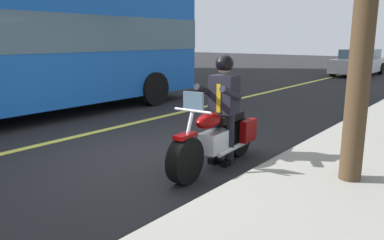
{
  "coord_description": "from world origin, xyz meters",
  "views": [
    {
      "loc": [
        4.38,
        4.5,
        1.98
      ],
      "look_at": [
        0.01,
        0.99,
        0.75
      ],
      "focal_mm": 34.94,
      "sensor_mm": 36.0,
      "label": 1
    }
  ],
  "objects_px": {
    "bus_near": "(11,43)",
    "rider_main": "(223,100)",
    "motorcycle_main": "(217,139)",
    "car_silver": "(359,63)"
  },
  "relations": [
    {
      "from": "car_silver",
      "to": "motorcycle_main",
      "type": "bearing_deg",
      "value": 8.53
    },
    {
      "from": "rider_main",
      "to": "motorcycle_main",
      "type": "bearing_deg",
      "value": 5.1
    },
    {
      "from": "rider_main",
      "to": "bus_near",
      "type": "bearing_deg",
      "value": -85.79
    },
    {
      "from": "rider_main",
      "to": "car_silver",
      "type": "bearing_deg",
      "value": -171.43
    },
    {
      "from": "rider_main",
      "to": "bus_near",
      "type": "relative_size",
      "value": 0.16
    },
    {
      "from": "motorcycle_main",
      "to": "bus_near",
      "type": "relative_size",
      "value": 0.2
    },
    {
      "from": "bus_near",
      "to": "car_silver",
      "type": "distance_m",
      "value": 17.79
    },
    {
      "from": "motorcycle_main",
      "to": "car_silver",
      "type": "distance_m",
      "value": 17.4
    },
    {
      "from": "car_silver",
      "to": "rider_main",
      "type": "bearing_deg",
      "value": 8.57
    },
    {
      "from": "bus_near",
      "to": "rider_main",
      "type": "bearing_deg",
      "value": 94.21
    }
  ]
}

